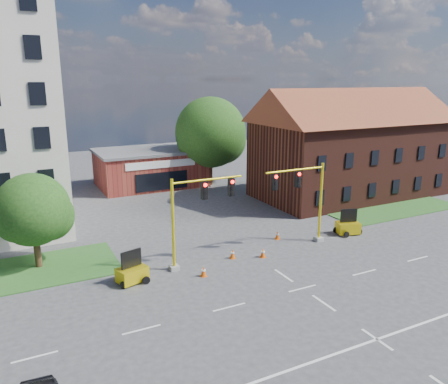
# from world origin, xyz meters

# --- Properties ---
(ground) EXTENTS (120.00, 120.00, 0.00)m
(ground) POSITION_xyz_m (0.00, 0.00, 0.00)
(ground) COLOR #3C3B3E
(ground) RESTS_ON ground
(grass_verge_ne) EXTENTS (14.00, 4.00, 0.08)m
(grass_verge_ne) POSITION_xyz_m (18.00, 9.00, 0.04)
(grass_verge_ne) COLOR #295821
(grass_verge_ne) RESTS_ON ground
(lane_markings) EXTENTS (60.00, 36.00, 0.01)m
(lane_markings) POSITION_xyz_m (0.00, -3.00, 0.01)
(lane_markings) COLOR silver
(lane_markings) RESTS_ON ground
(brick_shop) EXTENTS (12.40, 8.40, 4.30)m
(brick_shop) POSITION_xyz_m (0.00, 29.98, 2.16)
(brick_shop) COLOR maroon
(brick_shop) RESTS_ON ground
(townhouse_row) EXTENTS (21.00, 11.00, 11.50)m
(townhouse_row) POSITION_xyz_m (18.00, 16.00, 5.93)
(townhouse_row) COLOR #461D15
(townhouse_row) RESTS_ON ground
(tree_large) EXTENTS (8.70, 8.29, 10.40)m
(tree_large) POSITION_xyz_m (6.92, 27.08, 5.99)
(tree_large) COLOR #3B2915
(tree_large) RESTS_ON ground
(tree_nw_front) EXTENTS (5.03, 4.79, 6.45)m
(tree_nw_front) POSITION_xyz_m (-13.76, 10.58, 3.88)
(tree_nw_front) COLOR #3B2915
(tree_nw_front) RESTS_ON ground
(signal_mast_west) EXTENTS (5.30, 0.60, 6.20)m
(signal_mast_west) POSITION_xyz_m (-4.36, 6.00, 3.92)
(signal_mast_west) COLOR gray
(signal_mast_west) RESTS_ON ground
(signal_mast_east) EXTENTS (5.30, 0.60, 6.20)m
(signal_mast_east) POSITION_xyz_m (4.36, 6.00, 3.92)
(signal_mast_east) COLOR gray
(signal_mast_east) RESTS_ON ground
(trailer_west) EXTENTS (2.04, 1.65, 2.02)m
(trailer_west) POSITION_xyz_m (-8.97, 5.47, 0.63)
(trailer_west) COLOR yellow
(trailer_west) RESTS_ON ground
(trailer_east) EXTENTS (2.06, 1.68, 2.03)m
(trailer_east) POSITION_xyz_m (9.13, 6.19, 0.63)
(trailer_east) COLOR yellow
(trailer_east) RESTS_ON ground
(cone_a) EXTENTS (0.40, 0.40, 0.70)m
(cone_a) POSITION_xyz_m (-4.66, 4.23, 0.34)
(cone_a) COLOR #F35C0C
(cone_a) RESTS_ON ground
(cone_b) EXTENTS (0.40, 0.40, 0.70)m
(cone_b) POSITION_xyz_m (-1.64, 5.97, 0.34)
(cone_b) COLOR #F35C0C
(cone_b) RESTS_ON ground
(cone_c) EXTENTS (0.40, 0.40, 0.70)m
(cone_c) POSITION_xyz_m (0.36, 5.15, 0.34)
(cone_c) COLOR #F35C0C
(cone_c) RESTS_ON ground
(cone_d) EXTENTS (0.40, 0.40, 0.70)m
(cone_d) POSITION_xyz_m (3.32, 7.75, 0.34)
(cone_d) COLOR #F35C0C
(cone_d) RESTS_ON ground
(pickup_white) EXTENTS (6.02, 4.44, 1.52)m
(pickup_white) POSITION_xyz_m (10.99, 13.72, 0.76)
(pickup_white) COLOR white
(pickup_white) RESTS_ON ground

